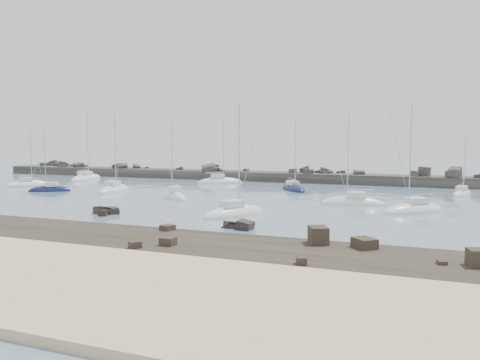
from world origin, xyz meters
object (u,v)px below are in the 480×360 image
at_px(sailboat_8, 352,204).
at_px(sailboat_4, 220,182).
at_px(sailboat_7, 293,189).
at_px(sailboat_2, 50,190).
at_px(sailboat_5, 174,197).
at_px(sailboat_9, 413,211).
at_px(sailboat_1, 86,179).
at_px(sailboat_6, 234,214).
at_px(sailboat_3, 114,190).
at_px(sailboat_10, 462,194).
at_px(sailboat_0, 28,185).

bearing_deg(sailboat_8, sailboat_4, 142.86).
bearing_deg(sailboat_7, sailboat_2, -156.59).
relative_size(sailboat_5, sailboat_9, 0.86).
distance_m(sailboat_1, sailboat_6, 56.70).
height_order(sailboat_3, sailboat_10, sailboat_3).
bearing_deg(sailboat_6, sailboat_1, 145.41).
height_order(sailboat_1, sailboat_5, sailboat_1).
bearing_deg(sailboat_10, sailboat_1, 178.44).
distance_m(sailboat_8, sailboat_9, 8.31).
distance_m(sailboat_4, sailboat_10, 42.56).
height_order(sailboat_3, sailboat_5, sailboat_3).
relative_size(sailboat_5, sailboat_10, 1.12).
bearing_deg(sailboat_0, sailboat_4, 30.51).
bearing_deg(sailboat_5, sailboat_10, 25.81).
height_order(sailboat_1, sailboat_2, sailboat_1).
relative_size(sailboat_0, sailboat_9, 0.88).
bearing_deg(sailboat_3, sailboat_5, -17.21).
relative_size(sailboat_0, sailboat_7, 0.94).
xyz_separation_m(sailboat_6, sailboat_7, (-0.39, 27.53, -0.02)).
distance_m(sailboat_1, sailboat_10, 72.03).
distance_m(sailboat_2, sailboat_4, 30.80).
bearing_deg(sailboat_8, sailboat_5, -174.89).
bearing_deg(sailboat_7, sailboat_8, -50.55).
bearing_deg(sailboat_4, sailboat_9, -34.98).
bearing_deg(sailboat_5, sailboat_9, -2.41).
height_order(sailboat_4, sailboat_7, sailboat_4).
distance_m(sailboat_1, sailboat_7, 46.52).
bearing_deg(sailboat_5, sailboat_4, 97.38).
bearing_deg(sailboat_8, sailboat_2, -177.76).
distance_m(sailboat_8, sailboat_10, 21.93).
height_order(sailboat_1, sailboat_3, sailboat_1).
distance_m(sailboat_7, sailboat_10, 25.86).
xyz_separation_m(sailboat_3, sailboat_8, (38.57, -1.93, -0.00)).
height_order(sailboat_0, sailboat_8, sailboat_8).
xyz_separation_m(sailboat_4, sailboat_9, (35.64, -24.94, -0.00)).
xyz_separation_m(sailboat_1, sailboat_8, (57.85, -18.71, 0.01)).
xyz_separation_m(sailboat_6, sailboat_8, (11.17, 13.48, -0.01)).
bearing_deg(sailboat_7, sailboat_5, -129.74).
height_order(sailboat_7, sailboat_10, sailboat_7).
relative_size(sailboat_5, sailboat_7, 0.93).
height_order(sailboat_2, sailboat_6, sailboat_6).
bearing_deg(sailboat_5, sailboat_2, 179.14).
bearing_deg(sailboat_2, sailboat_4, 48.94).
xyz_separation_m(sailboat_2, sailboat_4, (20.23, 23.22, 0.01)).
bearing_deg(sailboat_10, sailboat_2, -163.40).
xyz_separation_m(sailboat_1, sailboat_3, (19.28, -16.78, 0.01)).
height_order(sailboat_6, sailboat_10, sailboat_6).
distance_m(sailboat_1, sailboat_4, 29.81).
bearing_deg(sailboat_5, sailboat_7, 50.26).
bearing_deg(sailboat_7, sailboat_0, -167.32).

